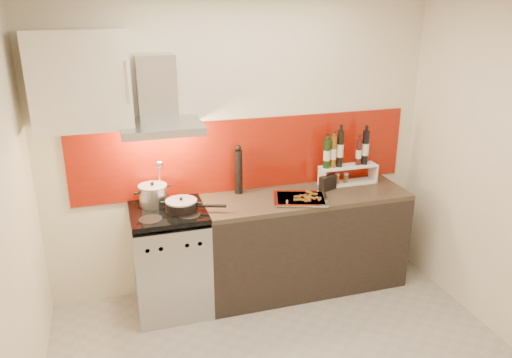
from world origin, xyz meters
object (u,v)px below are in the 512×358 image
object	(u,v)px
stock_pot	(153,195)
pepper_mill	(238,170)
baking_tray	(301,199)
saute_pan	(182,205)
counter	(304,241)
range_stove	(171,261)

from	to	relation	value
stock_pot	pepper_mill	bearing A→B (deg)	5.82
pepper_mill	baking_tray	xyz separation A→B (m)	(0.46, -0.32, -0.20)
stock_pot	saute_pan	bearing A→B (deg)	-41.99
saute_pan	pepper_mill	bearing A→B (deg)	26.24
saute_pan	baking_tray	size ratio (longest dim) A/B	0.88
counter	saute_pan	world-z (taller)	saute_pan
counter	stock_pot	world-z (taller)	stock_pot
range_stove	pepper_mill	distance (m)	0.96
saute_pan	counter	bearing A→B (deg)	2.94
counter	range_stove	bearing A→B (deg)	-179.77
range_stove	saute_pan	size ratio (longest dim) A/B	1.94
range_stove	counter	bearing A→B (deg)	0.23
pepper_mill	stock_pot	bearing A→B (deg)	-174.18
range_stove	counter	world-z (taller)	range_stove
counter	stock_pot	distance (m)	1.41
counter	baking_tray	xyz separation A→B (m)	(-0.09, -0.11, 0.47)
saute_pan	pepper_mill	world-z (taller)	pepper_mill
baking_tray	range_stove	bearing A→B (deg)	174.71
stock_pot	saute_pan	world-z (taller)	stock_pot
pepper_mill	saute_pan	bearing A→B (deg)	-153.76
saute_pan	baking_tray	xyz separation A→B (m)	(1.00, -0.05, -0.04)
range_stove	stock_pot	bearing A→B (deg)	124.60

